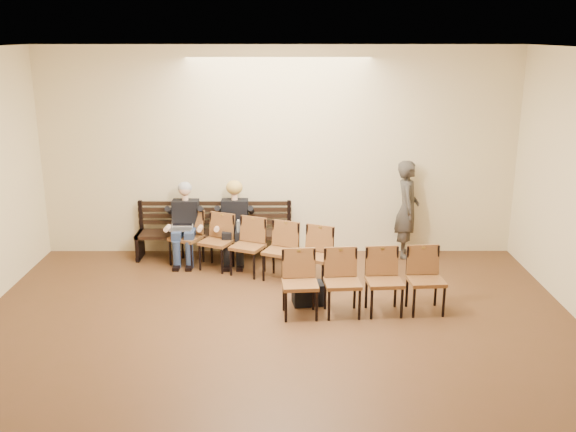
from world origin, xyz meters
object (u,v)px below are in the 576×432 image
Objects in this scene: bench at (214,245)px; chair_row_front at (248,247)px; seated_man at (185,223)px; chair_row_back at (363,283)px; laptop at (181,230)px; water_bottle at (239,234)px; seated_woman at (235,224)px; passerby at (407,202)px; bag at (308,293)px.

chair_row_front is (0.61, -0.74, 0.22)m from bench.
chair_row_back is (2.71, -2.13, -0.20)m from seated_man.
water_bottle is at bearing 4.35° from laptop.
chair_row_back is at bearing -22.96° from laptop.
seated_woman is 0.88m from laptop.
chair_row_front is (1.11, -0.47, -0.13)m from laptop.
bench is 1.36× the size of passerby.
chair_row_front is at bearing 127.74° from bag.
chair_row_front reaches higher than bench.
seated_man is 0.95m from water_bottle.
seated_woman reaches higher than bag.
seated_woman is at bearing 101.95° from passerby.
seated_woman is at bearing 135.87° from chair_row_front.
seated_woman is 2.19m from bag.
laptop reaches higher than bag.
water_bottle is at bearing 140.44° from chair_row_front.
laptop is 3.39m from chair_row_back.
chair_row_front is (1.06, -0.62, -0.20)m from seated_man.
laptop is at bearing -151.35° from bench.
bag is 0.15× the size of chair_row_front.
bag is at bearing -42.36° from seated_man.
chair_row_back reaches higher than water_bottle.
seated_woman is at bearing 106.09° from water_bottle.
seated_man is 3.72m from passerby.
seated_man is at bearing 86.46° from laptop.
passerby is 0.70× the size of chair_row_front.
passerby reaches higher than chair_row_back.
seated_woman reaches higher than water_bottle.
bench is 7.35× the size of laptop.
chair_row_front is at bearing -68.39° from seated_woman.
chair_row_back is (-0.99, -2.35, -0.50)m from passerby.
laptop is 1.65× the size of water_bottle.
seated_man is 0.68× the size of passerby.
seated_woman is 3.56× the size of laptop.
laptop is (-0.86, -0.15, -0.05)m from seated_woman.
water_bottle is 0.51× the size of bag.
water_bottle reaches higher than bench.
bag is 2.77m from passerby.
passerby reaches higher than seated_woman.
passerby is (3.75, 0.37, 0.37)m from laptop.
laptop is (-0.04, -0.15, -0.07)m from seated_man.
laptop is 3.78m from passerby.
seated_man is 6.01× the size of water_bottle.
passerby reaches higher than chair_row_front.
laptop is 0.13× the size of chair_row_front.
bench is 0.69m from water_bottle.
bench is 0.95× the size of chair_row_front.
chair_row_front is at bearing -10.22° from laptop.
water_bottle is at bearing -18.00° from seated_man.
seated_man is at bearing 137.40° from chair_row_back.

